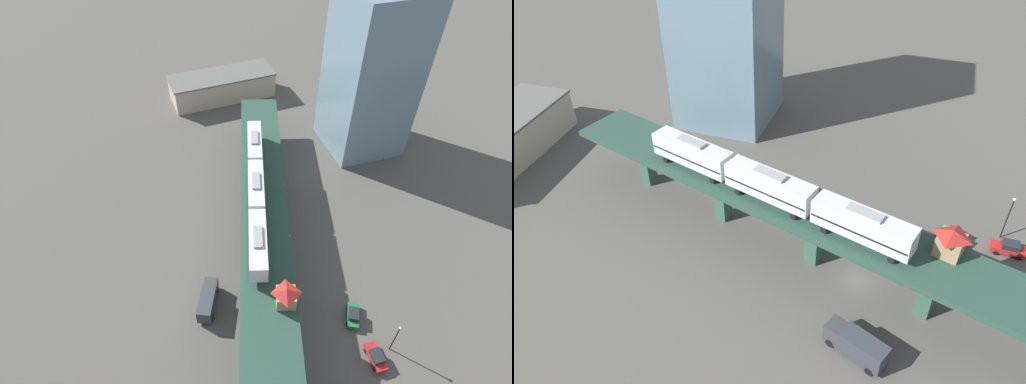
{
  "view_description": "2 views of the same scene",
  "coord_description": "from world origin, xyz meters",
  "views": [
    {
      "loc": [
        -13.23,
        -36.6,
        60.09
      ],
      "look_at": [
        2.09,
        12.3,
        9.59
      ],
      "focal_mm": 28.0,
      "sensor_mm": 36.0,
      "label": 1
    },
    {
      "loc": [
        -43.74,
        -3.21,
        47.68
      ],
      "look_at": [
        2.09,
        12.3,
        9.59
      ],
      "focal_mm": 35.0,
      "sensor_mm": 36.0,
      "label": 2
    }
  ],
  "objects": [
    {
      "name": "signal_hut",
      "position": [
        -0.18,
        -9.29,
        9.88
      ],
      "size": [
        3.99,
        3.99,
        3.4
      ],
      "color": "#8C7251",
      "rests_on": "elevated_viaduct"
    },
    {
      "name": "street_lamp",
      "position": [
        14.25,
        -17.28,
        4.11
      ],
      "size": [
        0.44,
        0.44,
        6.94
      ],
      "color": "black",
      "rests_on": "ground"
    },
    {
      "name": "street_car_green",
      "position": [
        11.21,
        -10.96,
        0.94
      ],
      "size": [
        3.67,
        4.73,
        1.89
      ],
      "color": "#1E6638",
      "rests_on": "ground"
    },
    {
      "name": "street_car_red",
      "position": [
        11.29,
        -18.07,
        0.94
      ],
      "size": [
        2.04,
        4.44,
        1.89
      ],
      "color": "#AD1E1E",
      "rests_on": "ground"
    },
    {
      "name": "subway_train",
      "position": [
        2.09,
        12.3,
        10.63
      ],
      "size": [
        13.01,
        36.52,
        4.45
      ],
      "color": "silver",
      "rests_on": "elevated_viaduct"
    },
    {
      "name": "elevated_viaduct",
      "position": [
        -0.05,
        -0.18,
        6.93
      ],
      "size": [
        33.59,
        90.72,
        8.09
      ],
      "color": "#244135",
      "rests_on": "ground"
    },
    {
      "name": "delivery_truck",
      "position": [
        -10.59,
        -1.82,
        1.76
      ],
      "size": [
        4.92,
        7.5,
        3.2
      ],
      "color": "#333338",
      "rests_on": "ground"
    },
    {
      "name": "office_tower",
      "position": [
        33.88,
        31.08,
        18.0
      ],
      "size": [
        16.0,
        16.0,
        36.0
      ],
      "color": "slate",
      "rests_on": "ground"
    },
    {
      "name": "ground_plane",
      "position": [
        0.0,
        0.0,
        0.0
      ],
      "size": [
        400.0,
        400.0,
        0.0
      ],
      "primitive_type": "plane",
      "color": "#4C4944"
    }
  ]
}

